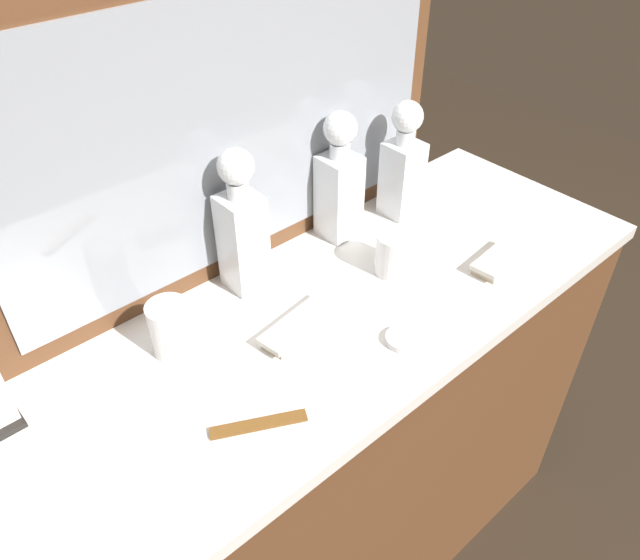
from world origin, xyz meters
The scene contains 11 objects.
dresser centered at (0.00, 0.00, 0.45)m, with size 1.39×0.48×0.89m.
dresser_mirror centered at (0.00, 0.22, 1.17)m, with size 0.97×0.03×0.55m.
crystal_decanter_left centered at (0.35, 0.14, 1.00)m, with size 0.07×0.07×0.26m.
crystal_decanter_right centered at (-0.04, 0.16, 1.01)m, with size 0.07×0.07×0.28m.
crystal_decanter_far_right centered at (0.20, 0.17, 1.00)m, with size 0.07×0.07×0.27m.
crystal_tumbler_rear centered at (0.19, 0.00, 0.93)m, with size 0.08×0.08×0.08m.
crystal_tumbler_center centered at (-0.24, 0.10, 0.94)m, with size 0.07×0.07×0.10m.
silver_brush_center centered at (-0.05, -0.01, 0.91)m, with size 0.17×0.08×0.02m.
silver_brush_far_right centered at (0.36, -0.12, 0.91)m, with size 0.14×0.07×0.02m.
porcelain_dish centered at (0.06, -0.14, 0.90)m, with size 0.06×0.06×0.01m.
tortoiseshell_comb centered at (-0.23, -0.12, 0.90)m, with size 0.14×0.08×0.01m.
Camera 1 is at (-0.55, -0.62, 1.64)m, focal length 34.93 mm.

